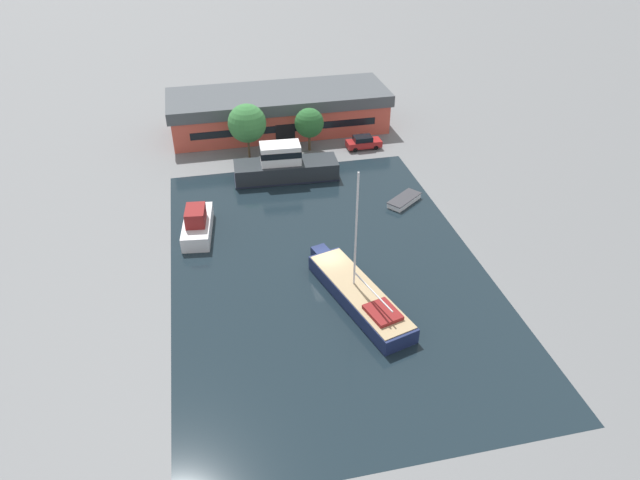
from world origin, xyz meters
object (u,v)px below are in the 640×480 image
object	(u,v)px
warehouse_building	(279,111)
sailboat_moored	(358,295)
small_dinghy	(404,200)
parked_car	(363,142)
cabin_boat	(197,224)
quay_tree_near_building	(247,123)
motor_cruiser	(285,166)
quay_tree_by_water	(309,123)

from	to	relation	value
warehouse_building	sailboat_moored	world-z (taller)	sailboat_moored
small_dinghy	parked_car	bearing A→B (deg)	-35.24
sailboat_moored	cabin_boat	world-z (taller)	sailboat_moored
small_dinghy	quay_tree_near_building	bearing A→B (deg)	8.39
parked_car	motor_cruiser	distance (m)	12.06
quay_tree_near_building	sailboat_moored	xyz separation A→B (m)	(5.52, -28.17, -3.56)
sailboat_moored	small_dinghy	bearing A→B (deg)	42.05
quay_tree_by_water	motor_cruiser	xyz separation A→B (m)	(-4.09, -6.51, -2.02)
small_dinghy	motor_cruiser	bearing A→B (deg)	17.11
sailboat_moored	warehouse_building	bearing A→B (deg)	75.22
warehouse_building	quay_tree_near_building	bearing A→B (deg)	-122.65
warehouse_building	small_dinghy	distance (m)	23.79
warehouse_building	sailboat_moored	xyz separation A→B (m)	(0.71, -35.81, -1.78)
warehouse_building	motor_cruiser	bearing A→B (deg)	-96.95
motor_cruiser	small_dinghy	bearing A→B (deg)	-122.95
quay_tree_near_building	small_dinghy	bearing A→B (deg)	-44.34
warehouse_building	small_dinghy	xyz separation A→B (m)	(9.55, -21.68, -2.21)
cabin_boat	quay_tree_by_water	bearing A→B (deg)	55.28
warehouse_building	parked_car	size ratio (longest dim) A/B	6.56
quay_tree_by_water	cabin_boat	world-z (taller)	quay_tree_by_water
warehouse_building	small_dinghy	size ratio (longest dim) A/B	6.57
motor_cruiser	cabin_boat	distance (m)	13.51
small_dinghy	sailboat_moored	bearing A→B (deg)	110.72
warehouse_building	sailboat_moored	bearing A→B (deg)	-89.35
motor_cruiser	small_dinghy	xyz separation A→B (m)	(11.11, -7.96, -1.18)
quay_tree_near_building	parked_car	world-z (taller)	quay_tree_near_building
warehouse_building	sailboat_moored	size ratio (longest dim) A/B	2.12
warehouse_building	parked_car	xyz separation A→B (m)	(9.07, -8.06, -1.73)
warehouse_building	quay_tree_by_water	world-z (taller)	quay_tree_by_water
quay_tree_near_building	parked_car	distance (m)	14.32
parked_car	cabin_boat	world-z (taller)	cabin_boat
sailboat_moored	quay_tree_by_water	bearing A→B (deg)	70.43
parked_car	cabin_boat	size ratio (longest dim) A/B	0.62
quay_tree_by_water	cabin_boat	xyz separation A→B (m)	(-13.93, -15.76, -2.48)
warehouse_building	quay_tree_near_building	xyz separation A→B (m)	(-4.81, -7.64, 1.77)
warehouse_building	quay_tree_by_water	distance (m)	7.70
warehouse_building	parked_car	distance (m)	12.26
cabin_boat	warehouse_building	bearing A→B (deg)	70.36
quay_tree_by_water	small_dinghy	world-z (taller)	quay_tree_by_water
quay_tree_by_water	sailboat_moored	size ratio (longest dim) A/B	0.40
quay_tree_near_building	small_dinghy	distance (m)	20.47
quay_tree_by_water	quay_tree_near_building	bearing A→B (deg)	-176.58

